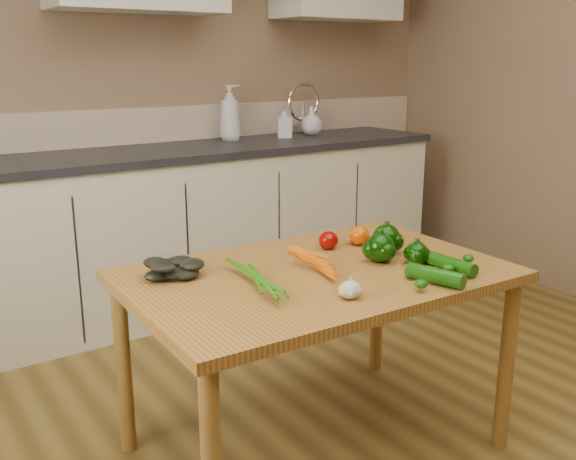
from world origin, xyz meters
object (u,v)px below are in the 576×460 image
at_px(pepper_a, 380,248).
at_px(zucchini_a, 449,264).
at_px(pepper_b, 386,239).
at_px(tomato_b, 358,238).
at_px(soap_bottle_b, 284,122).
at_px(leafy_greens, 174,264).
at_px(pepper_c, 417,254).
at_px(tomato_a, 328,240).
at_px(garlic_bulb, 350,290).
at_px(table, 317,292).
at_px(zucchini_b, 435,276).
at_px(soap_bottle_a, 230,113).
at_px(tomato_c, 359,235).
at_px(soap_bottle_c, 312,121).
at_px(carrot_bunch, 298,267).

bearing_deg(pepper_a, zucchini_a, -58.04).
distance_m(pepper_b, tomato_b, 0.14).
distance_m(soap_bottle_b, pepper_a, 1.83).
bearing_deg(leafy_greens, pepper_c, -25.42).
xyz_separation_m(tomato_a, zucchini_a, (0.18, -0.43, -0.01)).
distance_m(pepper_a, pepper_c, 0.13).
bearing_deg(zucchini_a, garlic_bulb, -178.29).
xyz_separation_m(table, soap_bottle_b, (0.95, 1.62, 0.39)).
relative_size(tomato_b, zucchini_a, 0.31).
relative_size(garlic_bulb, zucchini_b, 0.34).
height_order(soap_bottle_a, tomato_b, soap_bottle_a).
relative_size(pepper_b, zucchini_b, 0.55).
height_order(soap_bottle_a, pepper_b, soap_bottle_a).
xyz_separation_m(pepper_a, pepper_b, (0.09, 0.07, 0.00)).
xyz_separation_m(tomato_a, tomato_c, (0.13, -0.02, 0.00)).
xyz_separation_m(pepper_b, zucchini_b, (-0.10, -0.34, -0.03)).
distance_m(tomato_c, zucchini_a, 0.41).
height_order(soap_bottle_b, pepper_a, soap_bottle_b).
xyz_separation_m(soap_bottle_a, tomato_b, (-0.30, -1.53, -0.36)).
height_order(pepper_a, pepper_c, pepper_a).
distance_m(table, soap_bottle_a, 1.86).
xyz_separation_m(leafy_greens, zucchini_b, (0.66, -0.53, -0.02)).
bearing_deg(soap_bottle_c, soap_bottle_b, 162.08).
distance_m(table, tomato_a, 0.28).
distance_m(soap_bottle_a, pepper_c, 1.89).
distance_m(pepper_c, tomato_b, 0.30).
relative_size(soap_bottle_b, pepper_b, 1.77).
bearing_deg(zucchini_a, leafy_greens, 149.74).
bearing_deg(tomato_b, soap_bottle_a, 78.76).
relative_size(soap_bottle_a, tomato_a, 4.35).
bearing_deg(tomato_a, pepper_b, -47.55).
bearing_deg(garlic_bulb, soap_bottle_c, 56.81).
bearing_deg(zucchini_a, table, 146.38).
height_order(table, pepper_b, pepper_b).
relative_size(soap_bottle_b, garlic_bulb, 2.91).
relative_size(soap_bottle_a, zucchini_b, 1.68).
relative_size(garlic_bulb, tomato_c, 0.81).
bearing_deg(pepper_c, garlic_bulb, -163.10).
bearing_deg(zucchini_a, soap_bottle_a, 82.68).
xyz_separation_m(garlic_bulb, tomato_b, (0.38, 0.42, 0.00)).
bearing_deg(soap_bottle_a, leafy_greens, 179.26).
height_order(leafy_greens, pepper_c, leafy_greens).
relative_size(pepper_b, tomato_c, 1.32).
bearing_deg(leafy_greens, zucchini_a, -30.26).
bearing_deg(soap_bottle_b, pepper_c, -82.19).
bearing_deg(tomato_b, table, -152.59).
bearing_deg(tomato_c, tomato_b, -173.74).
xyz_separation_m(soap_bottle_c, zucchini_a, (-0.81, -1.90, -0.29)).
distance_m(soap_bottle_b, tomato_a, 1.65).
relative_size(carrot_bunch, pepper_c, 2.89).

